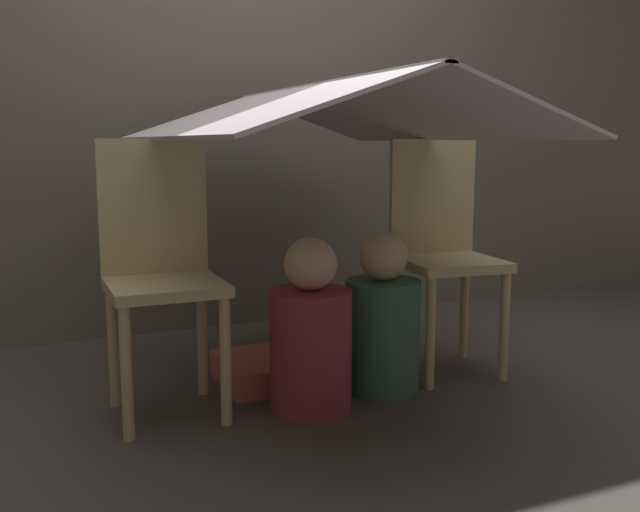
{
  "coord_description": "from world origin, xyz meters",
  "views": [
    {
      "loc": [
        -1.02,
        -2.23,
        0.91
      ],
      "look_at": [
        0.0,
        0.07,
        0.51
      ],
      "focal_mm": 40.0,
      "sensor_mm": 36.0,
      "label": 1
    }
  ],
  "objects_px": {
    "person_front": "(311,338)",
    "person_second": "(382,323)",
    "chair_right": "(442,245)",
    "chair_left": "(160,264)"
  },
  "relations": [
    {
      "from": "chair_left",
      "to": "person_second",
      "type": "height_order",
      "value": "chair_left"
    },
    {
      "from": "chair_left",
      "to": "person_front",
      "type": "height_order",
      "value": "chair_left"
    },
    {
      "from": "chair_right",
      "to": "person_front",
      "type": "relative_size",
      "value": 1.54
    },
    {
      "from": "chair_right",
      "to": "person_second",
      "type": "distance_m",
      "value": 0.44
    },
    {
      "from": "person_front",
      "to": "person_second",
      "type": "relative_size",
      "value": 1.01
    },
    {
      "from": "person_front",
      "to": "person_second",
      "type": "distance_m",
      "value": 0.33
    },
    {
      "from": "chair_left",
      "to": "person_second",
      "type": "distance_m",
      "value": 0.83
    },
    {
      "from": "chair_right",
      "to": "person_front",
      "type": "distance_m",
      "value": 0.74
    },
    {
      "from": "person_front",
      "to": "chair_right",
      "type": "bearing_deg",
      "value": 17.85
    },
    {
      "from": "chair_right",
      "to": "person_front",
      "type": "bearing_deg",
      "value": -155.79
    }
  ]
}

